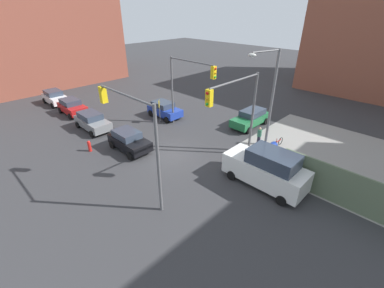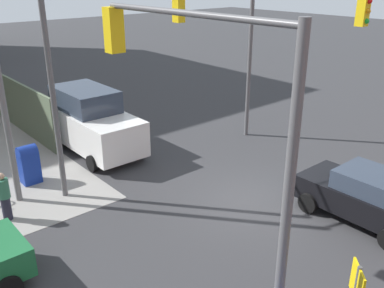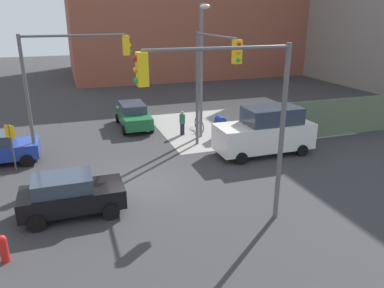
{
  "view_description": "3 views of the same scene",
  "coord_description": "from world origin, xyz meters",
  "views": [
    {
      "loc": [
        13.74,
        -11.4,
        10.54
      ],
      "look_at": [
        1.98,
        0.61,
        1.44
      ],
      "focal_mm": 24.0,
      "sensor_mm": 36.0,
      "label": 1
    },
    {
      "loc": [
        -8.06,
        9.57,
        7.06
      ],
      "look_at": [
        2.67,
        0.39,
        1.37
      ],
      "focal_mm": 40.0,
      "sensor_mm": 36.0,
      "label": 2
    },
    {
      "loc": [
        -2.64,
        -15.5,
        7.4
      ],
      "look_at": [
        2.53,
        -0.33,
        1.8
      ],
      "focal_mm": 35.0,
      "sensor_mm": 36.0,
      "label": 3
    }
  ],
  "objects": [
    {
      "name": "ground_plane",
      "position": [
        0.0,
        0.0,
        0.0
      ],
      "size": [
        120.0,
        120.0,
        0.0
      ],
      "primitive_type": "plane",
      "color": "#333335"
    },
    {
      "name": "traffic_signal_nw_corner",
      "position": [
        -2.44,
        4.5,
        4.63
      ],
      "size": [
        5.42,
        0.36,
        6.5
      ],
      "color": "#59595B",
      "rests_on": "ground"
    },
    {
      "name": "traffic_signal_se_corner",
      "position": [
        2.49,
        -4.5,
        4.62
      ],
      "size": [
        5.3,
        0.36,
        6.5
      ],
      "color": "#59595B",
      "rests_on": "ground"
    },
    {
      "name": "traffic_signal_ne_corner",
      "position": [
        4.5,
        2.44,
        4.63
      ],
      "size": [
        0.36,
        5.4,
        6.5
      ],
      "color": "#59595B",
      "rests_on": "ground"
    },
    {
      "name": "street_lamp_corner",
      "position": [
        5.1,
        5.45,
        4.7
      ],
      "size": [
        1.04,
        2.59,
        8.0
      ],
      "color": "slate",
      "rests_on": "ground"
    },
    {
      "name": "mailbox_blue",
      "position": [
        6.2,
        5.0,
        0.76
      ],
      "size": [
        0.56,
        0.64,
        1.43
      ],
      "color": "navy",
      "rests_on": "ground"
    },
    {
      "name": "sedan_black",
      "position": [
        -2.9,
        -1.76,
        0.84
      ],
      "size": [
        3.89,
        2.02,
        1.62
      ],
      "color": "black",
      "rests_on": "ground"
    },
    {
      "name": "van_white_delivery",
      "position": [
        7.54,
        1.8,
        1.28
      ],
      "size": [
        5.4,
        2.32,
        2.62
      ],
      "color": "white",
      "rests_on": "ground"
    },
    {
      "name": "pedestrian_crossing",
      "position": [
        4.2,
        6.5,
        0.81
      ],
      "size": [
        0.36,
        0.36,
        1.57
      ],
      "rotation": [
        0.0,
        0.0,
        2.79
      ],
      "color": "#2D664C",
      "rests_on": "ground"
    }
  ]
}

